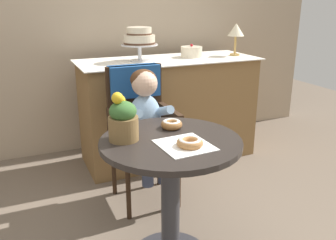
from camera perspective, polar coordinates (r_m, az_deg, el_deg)
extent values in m
cube|color=tan|center=(3.47, -12.49, 17.40)|extent=(4.80, 0.10, 2.70)
cylinder|color=#282321|center=(1.83, 0.42, -3.49)|extent=(0.72, 0.72, 0.03)
cylinder|color=#333338|center=(1.99, 0.39, -13.13)|extent=(0.10, 0.10, 0.69)
cube|color=#332114|center=(2.51, -3.75, -3.04)|extent=(0.42, 0.42, 0.04)
cube|color=#332114|center=(2.60, -5.27, 3.55)|extent=(0.40, 0.04, 0.46)
cube|color=#332114|center=(2.42, -8.05, -1.20)|extent=(0.04, 0.38, 0.18)
cube|color=#332114|center=(2.53, 0.25, -0.07)|extent=(0.04, 0.38, 0.18)
cube|color=#1E4C8C|center=(2.57, -5.35, 6.13)|extent=(0.36, 0.11, 0.22)
cylinder|color=#332114|center=(2.41, -6.26, -10.59)|extent=(0.03, 0.03, 0.45)
cylinder|color=#332114|center=(2.52, 1.68, -9.07)|extent=(0.03, 0.03, 0.45)
cylinder|color=#332114|center=(2.72, -8.53, -7.14)|extent=(0.03, 0.03, 0.45)
cylinder|color=#332114|center=(2.82, -1.42, -5.96)|extent=(0.03, 0.03, 0.45)
ellipsoid|color=#8CADCC|center=(2.43, -3.67, 0.57)|extent=(0.22, 0.16, 0.30)
sphere|color=#E0B293|center=(2.36, -3.70, 5.73)|extent=(0.17, 0.17, 0.17)
ellipsoid|color=#4C2D19|center=(2.38, -3.87, 6.34)|extent=(0.17, 0.17, 0.14)
cylinder|color=#8CADCC|center=(2.31, -5.18, 0.84)|extent=(0.08, 0.23, 0.13)
sphere|color=#E0B293|center=(2.26, -4.28, -1.36)|extent=(0.06, 0.06, 0.06)
cylinder|color=#8CADCC|center=(2.37, -0.81, 1.40)|extent=(0.08, 0.23, 0.13)
sphere|color=#E0B293|center=(2.32, -0.30, -0.79)|extent=(0.06, 0.06, 0.06)
cylinder|color=#3F4760|center=(2.38, -4.21, -2.66)|extent=(0.09, 0.22, 0.09)
cylinder|color=#3F4760|center=(2.35, -3.22, -7.41)|extent=(0.08, 0.08, 0.26)
cylinder|color=#3F4760|center=(2.42, -1.75, -2.29)|extent=(0.09, 0.22, 0.09)
cylinder|color=#3F4760|center=(2.39, -0.73, -6.97)|extent=(0.08, 0.08, 0.26)
cube|color=white|center=(1.75, 2.63, -3.96)|extent=(0.25, 0.27, 0.00)
torus|color=#936033|center=(1.98, 0.58, -0.71)|extent=(0.12, 0.12, 0.04)
torus|color=white|center=(1.97, 0.58, -0.39)|extent=(0.10, 0.10, 0.02)
torus|color=#AD7542|center=(1.73, 3.45, -3.59)|extent=(0.13, 0.13, 0.04)
torus|color=white|center=(1.73, 3.45, -3.25)|extent=(0.11, 0.11, 0.02)
cylinder|color=brown|center=(1.81, -6.99, -1.34)|extent=(0.15, 0.15, 0.12)
ellipsoid|color=#38662D|center=(1.78, -7.10, 1.38)|extent=(0.13, 0.14, 0.10)
sphere|color=gold|center=(1.79, -6.12, 1.79)|extent=(0.05, 0.05, 0.05)
sphere|color=gold|center=(1.80, -7.54, 3.07)|extent=(0.05, 0.05, 0.05)
sphere|color=gold|center=(1.75, -7.95, 3.43)|extent=(0.06, 0.06, 0.06)
sphere|color=gold|center=(1.76, -6.98, 1.03)|extent=(0.05, 0.05, 0.05)
cube|color=olive|center=(3.25, 0.10, 1.65)|extent=(1.50, 0.56, 0.90)
cube|color=white|center=(3.15, 0.10, 9.44)|extent=(1.56, 0.62, 0.01)
cylinder|color=silver|center=(3.06, -4.43, 9.28)|extent=(0.16, 0.16, 0.01)
cylinder|color=silver|center=(3.05, -4.46, 10.49)|extent=(0.03, 0.03, 0.12)
cylinder|color=silver|center=(3.04, -4.50, 11.68)|extent=(0.30, 0.30, 0.01)
cylinder|color=beige|center=(3.03, -4.52, 12.46)|extent=(0.26, 0.25, 0.08)
cylinder|color=#4C2D1E|center=(3.04, -4.50, 11.97)|extent=(0.26, 0.26, 0.01)
cylinder|color=beige|center=(3.03, -4.55, 13.75)|extent=(0.20, 0.20, 0.06)
cylinder|color=#4C2D1E|center=(3.03, -4.54, 13.34)|extent=(0.20, 0.20, 0.01)
cylinder|color=beige|center=(3.27, 3.70, 10.63)|extent=(0.19, 0.19, 0.09)
sphere|color=red|center=(3.26, 3.72, 11.64)|extent=(0.02, 0.02, 0.02)
cylinder|color=#B28C47|center=(3.42, 10.41, 10.06)|extent=(0.09, 0.09, 0.01)
cylinder|color=#B28C47|center=(3.41, 10.50, 11.51)|extent=(0.02, 0.02, 0.16)
cone|color=beige|center=(3.39, 10.63, 13.77)|extent=(0.15, 0.15, 0.11)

